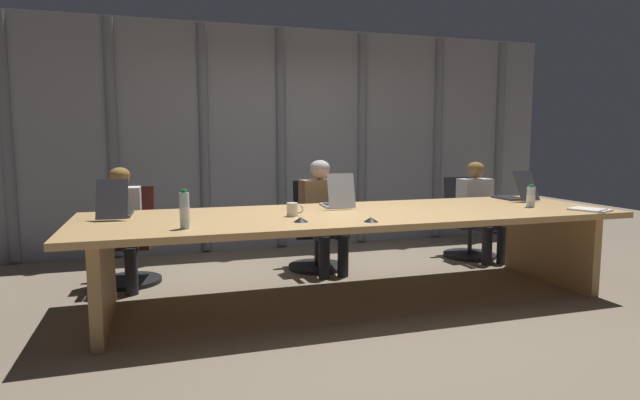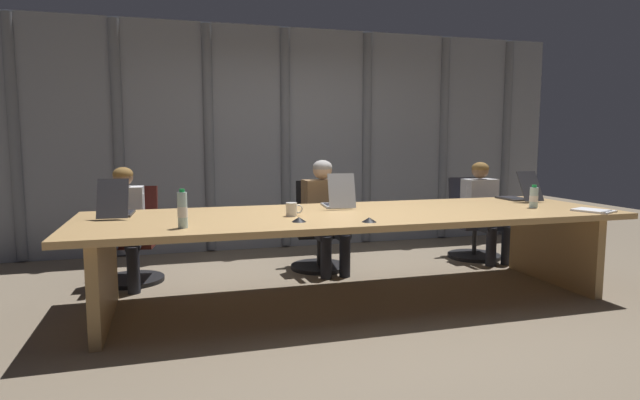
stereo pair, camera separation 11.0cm
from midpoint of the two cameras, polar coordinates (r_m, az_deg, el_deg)
ground_plane at (r=4.56m, az=4.60°, el=-10.79°), size 14.58×14.58×0.00m
conference_table at (r=4.41m, az=4.68°, el=-3.11°), size 4.49×1.38×0.75m
curtain_backdrop at (r=6.62m, az=-2.61°, el=6.65°), size 7.29×0.17×2.73m
laptop_left_end at (r=4.43m, az=-20.69°, el=-0.93°), size 0.25×0.50×0.31m
laptop_left_mid at (r=4.70m, az=2.66°, el=-0.08°), size 0.28×0.45×0.31m
laptop_center at (r=5.63m, az=21.43°, el=0.55°), size 0.21×0.49×0.30m
office_chair_left_end at (r=5.35m, az=-19.29°, el=-4.83°), size 0.60×0.61×0.91m
office_chair_left_mid at (r=5.57m, az=0.36°, el=-3.98°), size 0.60×0.61×0.92m
office_chair_center at (r=6.35m, az=16.83°, el=-2.95°), size 0.60×0.60×0.92m
person_left_end at (r=5.15m, az=-20.11°, el=-2.10°), size 0.37×0.56×1.11m
person_left_mid at (r=5.38m, az=1.14°, el=-0.94°), size 0.43×0.56×1.15m
person_center at (r=6.19m, az=17.96°, el=-0.55°), size 0.39×0.56×1.11m
water_bottle_primary at (r=3.70m, az=-13.98°, el=-1.09°), size 0.07×0.07×0.27m
water_bottle_secondary at (r=5.06m, az=22.92°, el=0.26°), size 0.08×0.08×0.21m
coffee_mug_near at (r=4.17m, az=-2.32°, el=-1.03°), size 0.14×0.09×0.11m
conference_mic_left_side at (r=3.89m, az=6.21°, el=-2.16°), size 0.11×0.11×0.03m
conference_mic_middle at (r=3.88m, az=-1.51°, el=-2.14°), size 0.11×0.11×0.03m
spiral_notepad at (r=5.03m, az=28.32°, el=-1.03°), size 0.32×0.37×0.03m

